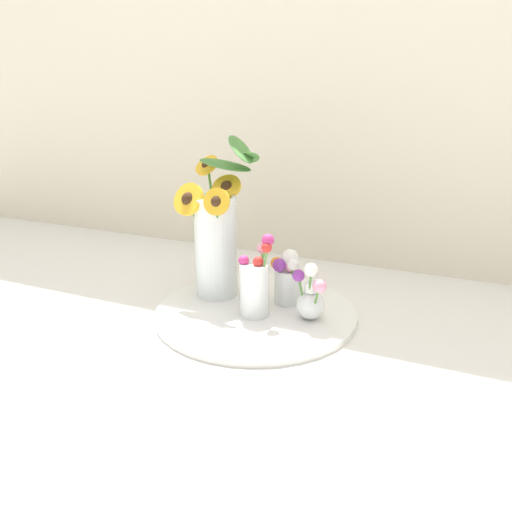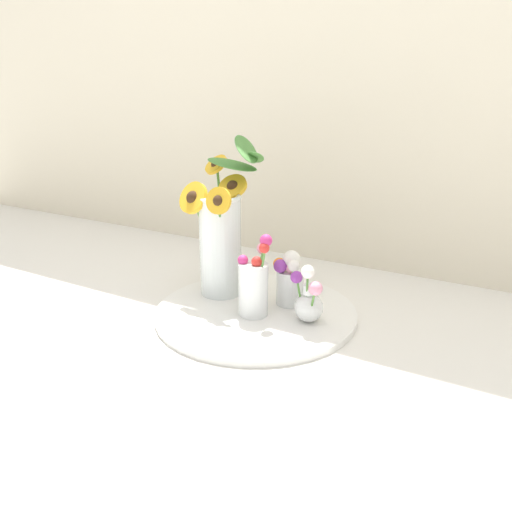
# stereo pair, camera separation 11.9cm
# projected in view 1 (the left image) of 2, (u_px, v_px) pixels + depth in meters

# --- Properties ---
(ground_plane) EXTENTS (6.00, 6.00, 0.00)m
(ground_plane) POSITION_uv_depth(u_px,v_px,m) (256.00, 330.00, 1.17)
(ground_plane) COLOR silver
(wall_back) EXTENTS (3.60, 0.06, 1.40)m
(wall_back) POSITION_uv_depth(u_px,v_px,m) (334.00, 28.00, 1.44)
(wall_back) COLOR beige
(wall_back) RESTS_ON ground_plane
(serving_tray) EXTENTS (0.49, 0.49, 0.02)m
(serving_tray) POSITION_uv_depth(u_px,v_px,m) (256.00, 312.00, 1.23)
(serving_tray) COLOR white
(serving_tray) RESTS_ON ground_plane
(mason_jar_sunflowers) EXTENTS (0.23, 0.20, 0.42)m
(mason_jar_sunflowers) POSITION_uv_depth(u_px,v_px,m) (216.00, 236.00, 1.28)
(mason_jar_sunflowers) COLOR silver
(mason_jar_sunflowers) RESTS_ON serving_tray
(vase_small_center) EXTENTS (0.08, 0.08, 0.21)m
(vase_small_center) POSITION_uv_depth(u_px,v_px,m) (255.00, 284.00, 1.18)
(vase_small_center) COLOR white
(vase_small_center) RESTS_ON serving_tray
(vase_bulb_right) EXTENTS (0.09, 0.09, 0.15)m
(vase_bulb_right) POSITION_uv_depth(u_px,v_px,m) (311.00, 299.00, 1.16)
(vase_bulb_right) COLOR white
(vase_bulb_right) RESTS_ON serving_tray
(vase_small_back) EXTENTS (0.09, 0.08, 0.14)m
(vase_small_back) POSITION_uv_depth(u_px,v_px,m) (287.00, 278.00, 1.25)
(vase_small_back) COLOR white
(vase_small_back) RESTS_ON serving_tray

